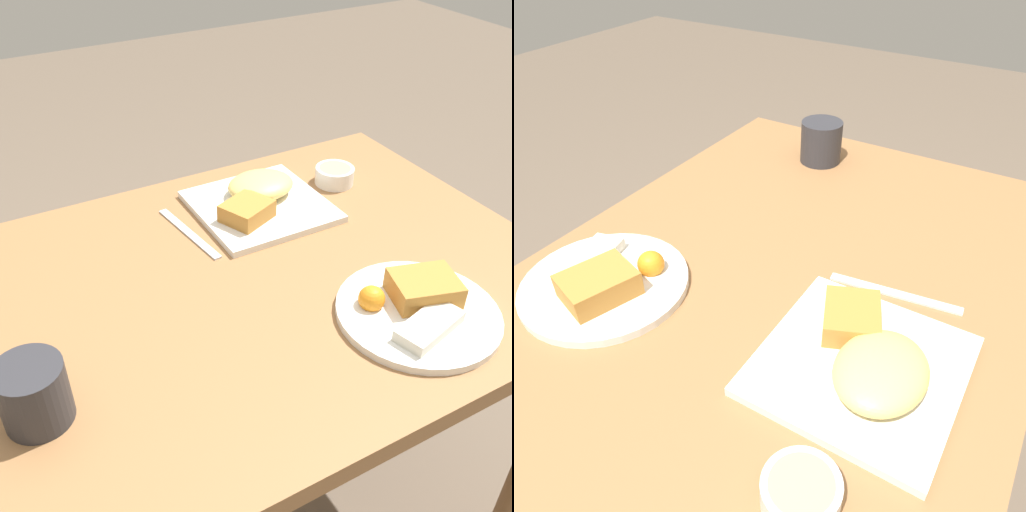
# 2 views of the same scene
# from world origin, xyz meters

# --- Properties ---
(ground_plane) EXTENTS (8.00, 8.00, 0.00)m
(ground_plane) POSITION_xyz_m (0.00, 0.00, 0.00)
(ground_plane) COLOR brown
(dining_table) EXTENTS (1.09, 0.80, 0.73)m
(dining_table) POSITION_xyz_m (0.00, 0.00, 0.65)
(dining_table) COLOR olive
(dining_table) RESTS_ON ground_plane
(plate_square_near) EXTENTS (0.26, 0.26, 0.06)m
(plate_square_near) POSITION_xyz_m (-0.13, -0.20, 0.76)
(plate_square_near) COLOR white
(plate_square_near) RESTS_ON dining_table
(plate_oval_far) EXTENTS (0.27, 0.27, 0.05)m
(plate_oval_far) POSITION_xyz_m (-0.19, 0.22, 0.75)
(plate_oval_far) COLOR white
(plate_oval_far) RESTS_ON dining_table
(sauce_ramekin) EXTENTS (0.09, 0.09, 0.04)m
(sauce_ramekin) POSITION_xyz_m (-0.33, -0.21, 0.76)
(sauce_ramekin) COLOR white
(sauce_ramekin) RESTS_ON dining_table
(butter_knife) EXTENTS (0.04, 0.21, 0.00)m
(butter_knife) POSITION_xyz_m (0.04, -0.18, 0.74)
(butter_knife) COLOR silver
(butter_knife) RESTS_ON dining_table
(coffee_mug) EXTENTS (0.09, 0.09, 0.09)m
(coffee_mug) POSITION_xyz_m (0.40, 0.14, 0.78)
(coffee_mug) COLOR #2D2D33
(coffee_mug) RESTS_ON dining_table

